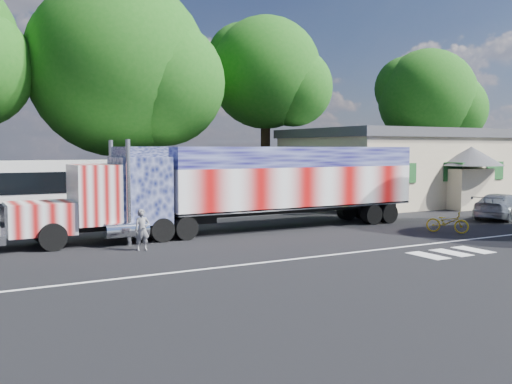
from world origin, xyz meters
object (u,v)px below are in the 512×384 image
coach_bus (105,190)px  semi_truck (249,185)px  tree_ne_a (268,74)px  bicycle (447,222)px  parked_car (502,206)px  woman (142,230)px  tree_n_mid (121,68)px  tree_far_ne (429,99)px

coach_bus → semi_truck: bearing=-50.3°
coach_bus → tree_ne_a: (13.75, 6.72, 7.64)m
coach_bus → tree_ne_a: size_ratio=0.83×
semi_truck → bicycle: bearing=-33.2°
parked_car → bicycle: (-6.69, -2.23, -0.21)m
woman → bicycle: (13.72, -2.43, -0.29)m
coach_bus → woman: size_ratio=7.12×
coach_bus → parked_car: 21.58m
woman → bicycle: size_ratio=0.84×
tree_ne_a → woman: bearing=-133.1°
coach_bus → tree_n_mid: size_ratio=0.78×
woman → tree_far_ne: tree_far_ne is taller
semi_truck → woman: bearing=-156.6°
bicycle → tree_n_mid: (-10.27, 16.93, 8.37)m
bicycle → tree_far_ne: 27.32m
coach_bus → parked_car: (19.57, -9.06, -1.00)m
tree_ne_a → semi_truck: bearing=-123.4°
coach_bus → tree_far_ne: (31.00, 7.61, 6.59)m
semi_truck → bicycle: semi_truck is taller
bicycle → tree_n_mid: size_ratio=0.13×
woman → tree_far_ne: bearing=28.4°
tree_far_ne → tree_ne_a: bearing=-177.0°
semi_truck → coach_bus: bearing=129.7°
parked_car → tree_ne_a: (-5.82, 15.78, 8.63)m
tree_n_mid → tree_far_ne: tree_n_mid is taller
semi_truck → tree_n_mid: tree_n_mid is taller
semi_truck → parked_car: (14.38, -2.81, -1.48)m
coach_bus → woman: 8.94m
woman → bicycle: woman is taller
woman → tree_n_mid: tree_n_mid is taller
woman → tree_n_mid: (3.45, 14.49, 8.08)m
coach_bus → bicycle: bearing=-41.2°
coach_bus → bicycle: size_ratio=5.96×
woman → tree_ne_a: size_ratio=0.12×
tree_far_ne → semi_truck: bearing=-151.8°
semi_truck → coach_bus: size_ratio=1.77×
semi_truck → woman: 6.71m
semi_truck → tree_ne_a: (8.57, 12.97, 7.15)m
bicycle → tree_ne_a: size_ratio=0.14×
semi_truck → tree_n_mid: bearing=102.2°
coach_bus → woman: bearing=-95.4°
tree_n_mid → tree_far_ne: bearing=4.0°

